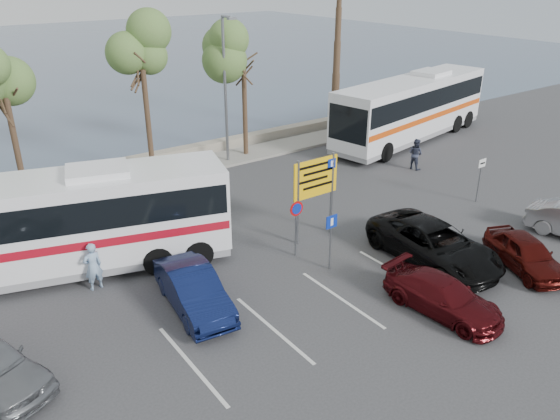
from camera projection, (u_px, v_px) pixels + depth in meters
ground at (347, 276)px, 20.27m from camera, size 120.00×120.00×0.00m
kerb_strip at (178, 170)px, 30.57m from camera, size 44.00×2.40×0.15m
seawall at (163, 156)px, 31.96m from camera, size 48.00×0.80×0.60m
sea at (4, 62)px, 64.56m from camera, size 140.00×140.00×0.00m
tree_left at (2, 79)px, 23.86m from camera, size 3.20×3.20×7.20m
tree_mid at (141, 51)px, 27.07m from camera, size 3.20×3.20×8.00m
tree_right at (243, 51)px, 30.47m from camera, size 3.20×3.20×7.40m
street_lamp_right at (226, 84)px, 29.96m from camera, size 0.45×1.15×8.01m
direction_sign at (316, 184)px, 22.17m from camera, size 2.20×0.12×3.60m
sign_no_stop at (296, 220)px, 21.06m from camera, size 0.60×0.08×2.35m
sign_parking at (331, 235)px, 20.14m from camera, size 0.50×0.07×2.25m
sign_taxi at (480, 175)px, 26.03m from camera, size 0.50×0.07×2.20m
lane_markings at (342, 298)px, 18.92m from camera, size 12.02×4.20×0.01m
coach_bus_left at (49, 229)px, 19.67m from camera, size 13.06×6.22×3.99m
coach_bus_right at (411, 110)px, 35.23m from camera, size 13.91×5.29×4.24m
car_blue at (194, 290)px, 18.11m from camera, size 2.00×4.42×1.41m
car_maroon at (443, 296)px, 17.97m from camera, size 2.08×4.28×1.20m
car_red at (526, 253)px, 20.52m from camera, size 2.93×4.13×1.31m
suv_black at (434, 244)px, 20.94m from camera, size 3.03×5.80×1.56m
pedestrian_near at (93, 266)px, 19.14m from camera, size 0.70×0.50×1.80m
pedestrian_far at (415, 154)px, 30.59m from camera, size 0.75×0.92×1.75m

